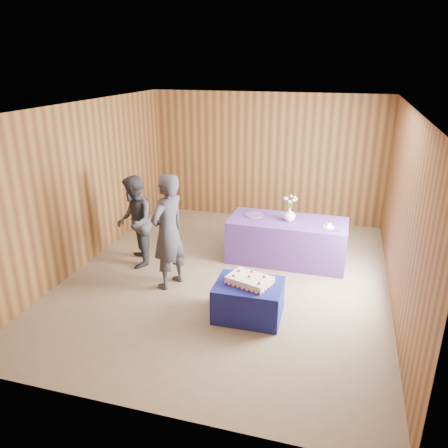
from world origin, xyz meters
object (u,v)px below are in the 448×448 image
at_px(sheet_cake, 250,280).
at_px(guest_left, 168,232).
at_px(vase, 289,214).
at_px(serving_table, 287,240).
at_px(cake_table, 249,300).
at_px(guest_right, 135,222).

distance_m(sheet_cake, guest_left, 1.52).
bearing_deg(vase, serving_table, 146.34).
xyz_separation_m(cake_table, sheet_cake, (0.01, 0.01, 0.30)).
bearing_deg(sheet_cake, cake_table, -102.22).
xyz_separation_m(guest_left, guest_right, (-0.83, 0.53, -0.11)).
relative_size(sheet_cake, guest_right, 0.44).
bearing_deg(cake_table, vase, 81.21).
bearing_deg(guest_right, guest_left, 30.88).
bearing_deg(sheet_cake, serving_table, 101.21).
bearing_deg(guest_left, vase, 149.69).
relative_size(serving_table, guest_right, 1.28).
xyz_separation_m(serving_table, sheet_cake, (-0.24, -1.91, 0.18)).
bearing_deg(guest_left, serving_table, 150.20).
height_order(cake_table, guest_left, guest_left).
height_order(vase, guest_left, guest_left).
bearing_deg(cake_table, sheet_cake, 58.43).
relative_size(vase, guest_left, 0.12).
xyz_separation_m(cake_table, serving_table, (0.24, 1.92, 0.12)).
height_order(cake_table, guest_right, guest_right).
xyz_separation_m(vase, guest_right, (-2.46, -0.85, -0.08)).
relative_size(cake_table, guest_right, 0.58).
relative_size(serving_table, vase, 9.12).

